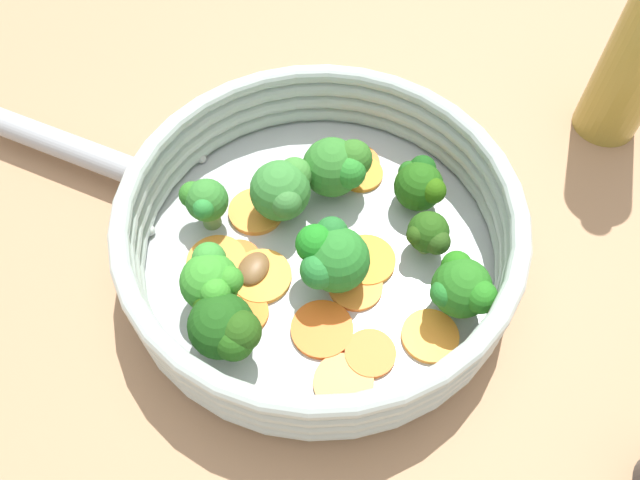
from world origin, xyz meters
TOP-DOWN VIEW (x-y plane):
  - ground_plane at (0.00, 0.00)m, footprint 4.00×4.00m
  - skillet at (0.00, 0.00)m, footprint 0.28×0.28m
  - skillet_rim_wall at (0.00, 0.00)m, footprint 0.30×0.30m
  - skillet_handle at (0.19, -0.12)m, footprint 0.16×0.12m
  - skillet_rivet_left at (0.09, -0.10)m, footprint 0.01×0.01m
  - skillet_rivet_right at (0.13, -0.04)m, footprint 0.01×0.01m
  - carrot_slice_0 at (0.08, 0.00)m, footprint 0.06×0.06m
  - carrot_slice_1 at (-0.02, 0.09)m, footprint 0.05×0.05m
  - carrot_slice_2 at (0.05, 0.02)m, footprint 0.05×0.05m
  - carrot_slice_3 at (-0.07, 0.08)m, footprint 0.05×0.05m
  - carrot_slice_4 at (-0.02, 0.04)m, footprint 0.05×0.05m
  - carrot_slice_5 at (-0.09, -0.06)m, footprint 0.04×0.04m
  - carrot_slice_6 at (0.01, 0.07)m, footprint 0.06×0.06m
  - carrot_slice_7 at (-0.03, 0.02)m, footprint 0.06×0.06m
  - carrot_slice_8 at (-0.04, -0.08)m, footprint 0.05×0.05m
  - carrot_slice_9 at (0.05, -0.04)m, footprint 0.06×0.06m
  - carrot_slice_10 at (0.06, 0.05)m, footprint 0.05×0.05m
  - carrot_slice_11 at (0.06, 0.00)m, footprint 0.05×0.05m
  - carrot_slice_12 at (-0.00, 0.11)m, footprint 0.04×0.04m
  - carrot_slice_13 at (-0.04, -0.07)m, footprint 0.05×0.05m
  - broccoli_floret_0 at (-0.02, -0.06)m, footprint 0.06×0.05m
  - broccoli_floret_1 at (0.08, 0.03)m, footprint 0.05×0.05m
  - broccoli_floret_2 at (-0.09, 0.06)m, footprint 0.05×0.05m
  - broccoli_floret_3 at (-0.08, -0.03)m, footprint 0.04×0.04m
  - broccoli_floret_4 at (-0.00, 0.03)m, footprint 0.05×0.05m
  - broccoli_floret_5 at (0.02, -0.04)m, footprint 0.05×0.05m
  - broccoli_floret_6 at (0.08, -0.04)m, footprint 0.04×0.04m
  - broccoli_floret_7 at (-0.08, 0.01)m, footprint 0.03×0.04m
  - broccoli_floret_8 at (0.07, 0.07)m, footprint 0.05×0.05m
  - mushroom_piece_0 at (0.05, 0.01)m, footprint 0.04×0.04m

SIDE VIEW (x-z plane):
  - ground_plane at x=0.00m, z-range 0.00..0.00m
  - skillet at x=0.00m, z-range 0.00..0.01m
  - carrot_slice_8 at x=-0.04m, z-range 0.01..0.01m
  - carrot_slice_12 at x=0.00m, z-range 0.01..0.01m
  - carrot_slice_4 at x=-0.02m, z-range 0.01..0.01m
  - carrot_slice_13 at x=-0.04m, z-range 0.01..0.02m
  - carrot_slice_10 at x=0.06m, z-range 0.01..0.02m
  - carrot_slice_1 at x=-0.02m, z-range 0.01..0.02m
  - carrot_slice_6 at x=0.01m, z-range 0.01..0.02m
  - carrot_slice_11 at x=0.06m, z-range 0.01..0.02m
  - carrot_slice_3 at x=-0.07m, z-range 0.01..0.02m
  - carrot_slice_2 at x=0.05m, z-range 0.01..0.02m
  - carrot_slice_7 at x=-0.03m, z-range 0.01..0.02m
  - carrot_slice_9 at x=0.05m, z-range 0.01..0.02m
  - carrot_slice_5 at x=-0.09m, z-range 0.01..0.02m
  - carrot_slice_0 at x=0.08m, z-range 0.01..0.02m
  - skillet_rivet_left at x=0.09m, z-range 0.01..0.02m
  - skillet_rivet_right at x=0.13m, z-range 0.01..0.02m
  - mushroom_piece_0 at x=0.05m, z-range 0.01..0.02m
  - skillet_handle at x=0.19m, z-range 0.01..0.03m
  - broccoli_floret_7 at x=-0.08m, z-range 0.02..0.05m
  - broccoli_floret_3 at x=-0.08m, z-range 0.01..0.06m
  - broccoli_floret_6 at x=0.08m, z-range 0.02..0.06m
  - skillet_rim_wall at x=0.00m, z-range 0.01..0.07m
  - broccoli_floret_8 at x=0.07m, z-range 0.02..0.07m
  - broccoli_floret_0 at x=-0.02m, z-range 0.02..0.07m
  - broccoli_floret_5 at x=0.02m, z-range 0.02..0.07m
  - broccoli_floret_2 at x=-0.09m, z-range 0.02..0.07m
  - broccoli_floret_1 at x=0.08m, z-range 0.02..0.07m
  - broccoli_floret_4 at x=0.00m, z-range 0.02..0.07m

